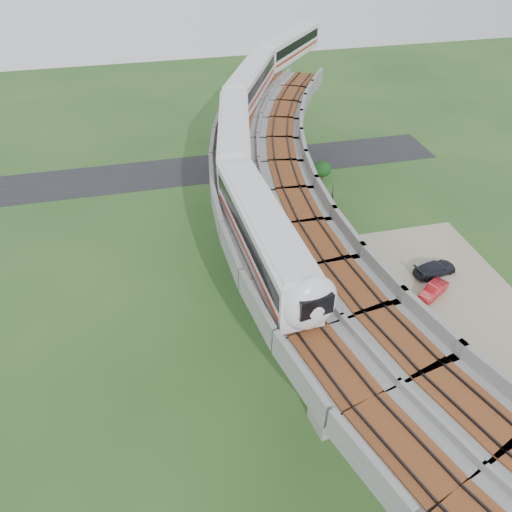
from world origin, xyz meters
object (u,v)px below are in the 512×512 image
object	(u,v)px
metro_train	(263,108)
car_red	(433,290)
car_dark	(435,268)
car_white	(475,369)

from	to	relation	value
metro_train	car_red	xyz separation A→B (m)	(11.98, -17.75, -11.68)
metro_train	car_dark	world-z (taller)	metro_train
car_red	car_dark	distance (m)	3.28
car_white	car_dark	world-z (taller)	car_dark
metro_train	car_white	xyz separation A→B (m)	(10.52, -26.84, -11.70)
car_dark	metro_train	bearing A→B (deg)	32.10
car_dark	car_white	bearing A→B (deg)	154.74
car_dark	car_red	bearing A→B (deg)	138.27
car_red	car_dark	xyz separation A→B (m)	(1.71, 2.80, 0.06)
metro_train	car_red	distance (m)	24.39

